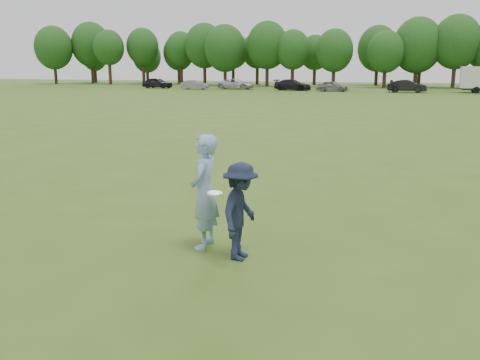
# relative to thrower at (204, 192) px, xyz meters

# --- Properties ---
(ground) EXTENTS (200.00, 200.00, 0.00)m
(ground) POSITION_rel_thrower_xyz_m (1.02, 0.35, -1.03)
(ground) COLOR #3A5919
(ground) RESTS_ON ground
(thrower) EXTENTS (0.56, 0.79, 2.06)m
(thrower) POSITION_rel_thrower_xyz_m (0.00, 0.00, 0.00)
(thrower) COLOR #88A5D2
(thrower) RESTS_ON ground
(defender) EXTENTS (0.66, 1.10, 1.67)m
(defender) POSITION_rel_thrower_xyz_m (0.79, -0.34, -0.19)
(defender) COLOR #192037
(defender) RESTS_ON ground
(player_far_d) EXTENTS (1.54, 0.77, 1.58)m
(player_far_d) POSITION_rel_thrower_xyz_m (1.02, 58.44, -0.24)
(player_far_d) COLOR #282828
(player_far_d) RESTS_ON ground
(car_a) EXTENTS (4.76, 2.30, 1.57)m
(car_a) POSITION_rel_thrower_xyz_m (-32.75, 61.25, -0.25)
(car_a) COLOR black
(car_a) RESTS_ON ground
(car_b) EXTENTS (3.97, 1.44, 1.30)m
(car_b) POSITION_rel_thrower_xyz_m (-25.95, 59.42, -0.38)
(car_b) COLOR gray
(car_b) RESTS_ON ground
(car_c) EXTENTS (5.31, 2.55, 1.46)m
(car_c) POSITION_rel_thrower_xyz_m (-20.48, 61.62, -0.30)
(car_c) COLOR silver
(car_c) RESTS_ON ground
(car_d) EXTENTS (5.30, 2.72, 1.47)m
(car_d) POSITION_rel_thrower_xyz_m (-11.96, 60.67, -0.29)
(car_d) COLOR black
(car_d) RESTS_ON ground
(car_e) EXTENTS (4.18, 1.98, 1.38)m
(car_e) POSITION_rel_thrower_xyz_m (-6.38, 59.26, -0.34)
(car_e) COLOR gray
(car_e) RESTS_ON ground
(car_f) EXTENTS (4.87, 2.16, 1.55)m
(car_f) POSITION_rel_thrower_xyz_m (2.91, 59.55, -0.25)
(car_f) COLOR black
(car_f) RESTS_ON ground
(disc_in_play) EXTENTS (0.31, 0.31, 0.06)m
(disc_in_play) POSITION_rel_thrower_xyz_m (0.32, -0.31, 0.07)
(disc_in_play) COLOR white
(disc_in_play) RESTS_ON ground
(treeline) EXTENTS (130.35, 18.39, 11.74)m
(treeline) POSITION_rel_thrower_xyz_m (3.83, 77.25, 5.23)
(treeline) COLOR #332114
(treeline) RESTS_ON ground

